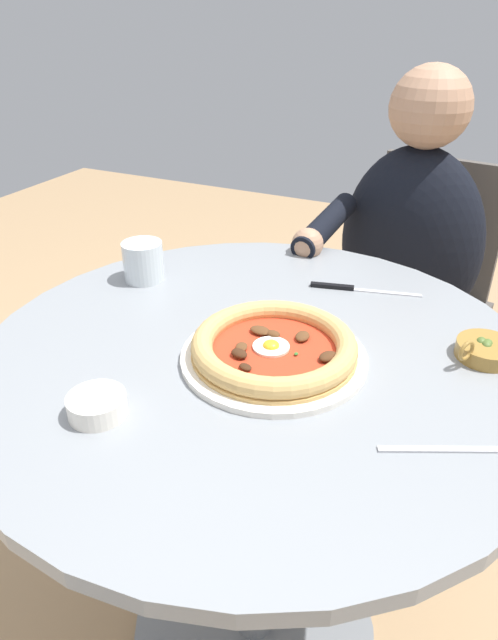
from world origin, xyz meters
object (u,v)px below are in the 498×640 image
olive_pan (486,350)px  diner_person (398,314)px  dining_table (256,445)px  cafe_chair_diner (418,285)px  pizza_on_plate (274,349)px  steak_knife (349,288)px  water_glass (144,264)px  fork_utensil (446,449)px  ramekin_capers (97,405)px

olive_pan → diner_person: bearing=-158.0°
dining_table → cafe_chair_diner: (-0.82, 0.13, -0.02)m
pizza_on_plate → steak_knife: (-0.28, 0.03, -0.02)m
water_glass → cafe_chair_diner: bearing=147.4°
dining_table → diner_person: diner_person is taller
dining_table → water_glass: 0.41m
water_glass → cafe_chair_diner: cafe_chair_diner is taller
fork_utensil → diner_person: diner_person is taller
ramekin_capers → cafe_chair_diner: 1.12m
water_glass → olive_pan: bearing=89.6°
pizza_on_plate → ramekin_capers: (0.22, -0.16, -0.00)m
pizza_on_plate → steak_knife: 0.29m
cafe_chair_diner → olive_pan: bearing=16.2°
water_glass → ramekin_capers: (0.38, 0.19, -0.02)m
ramekin_capers → fork_utensil: bearing=106.6°
diner_person → cafe_chair_diner: bearing=170.2°
water_glass → diner_person: 0.75m
water_glass → ramekin_capers: size_ratio=0.99×
water_glass → diner_person: size_ratio=0.07×
pizza_on_plate → water_glass: size_ratio=3.66×
dining_table → cafe_chair_diner: size_ratio=1.03×
pizza_on_plate → cafe_chair_diner: bearing=173.6°
water_glass → olive_pan: 0.64m
pizza_on_plate → olive_pan: 0.33m
water_glass → olive_pan: water_glass is taller
dining_table → ramekin_capers: size_ratio=11.29×
water_glass → steak_knife: size_ratio=0.38×
fork_utensil → cafe_chair_diner: bearing=-169.1°
pizza_on_plate → olive_pan: bearing=116.7°
water_glass → ramekin_capers: water_glass is taller
olive_pan → water_glass: bearing=-90.4°
water_glass → olive_pan: size_ratio=0.72×
steak_knife → dining_table: bearing=-15.4°
dining_table → fork_utensil: fork_utensil is taller
dining_table → ramekin_capers: bearing=-27.1°
dining_table → water_glass: bearing=-113.7°
steak_knife → diner_person: 0.50m
ramekin_capers → fork_utensil: (-0.13, 0.44, -0.01)m
olive_pan → cafe_chair_diner: bearing=-163.8°
fork_utensil → pizza_on_plate: bearing=-108.9°
ramekin_capers → fork_utensil: 0.46m
pizza_on_plate → water_glass: 0.38m
dining_table → pizza_on_plate: bearing=65.1°
dining_table → fork_utensil: 0.39m
pizza_on_plate → fork_utensil: size_ratio=1.82×
ramekin_capers → olive_pan: bearing=129.2°
dining_table → steak_knife: (-0.27, 0.07, 0.21)m
water_glass → steak_knife: 0.41m
water_glass → dining_table: bearing=66.3°
ramekin_capers → water_glass: bearing=-153.8°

